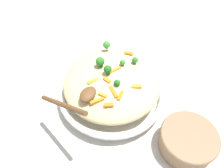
{
  "coord_description": "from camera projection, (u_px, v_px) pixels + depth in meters",
  "views": [
    {
      "loc": [
        -0.39,
        -0.22,
        0.6
      ],
      "look_at": [
        0.0,
        0.0,
        0.07
      ],
      "focal_mm": 35.95,
      "sensor_mm": 36.0,
      "label": 1
    }
  ],
  "objects": [
    {
      "name": "ground_plane",
      "position": [
        112.0,
        97.0,
        0.75
      ],
      "size": [
        2.4,
        2.4,
        0.0
      ],
      "primitive_type": "plane",
      "color": "beige"
    },
    {
      "name": "serving_bowl",
      "position": [
        112.0,
        93.0,
        0.73
      ],
      "size": [
        0.35,
        0.35,
        0.05
      ],
      "color": "white",
      "rests_on": "ground_plane"
    },
    {
      "name": "pasta_mound",
      "position": [
        112.0,
        82.0,
        0.69
      ],
      "size": [
        0.3,
        0.3,
        0.08
      ],
      "primitive_type": "ellipsoid",
      "color": "#DBC689",
      "rests_on": "serving_bowl"
    },
    {
      "name": "carrot_piece_0",
      "position": [
        137.0,
        86.0,
        0.64
      ],
      "size": [
        0.02,
        0.03,
        0.01
      ],
      "primitive_type": "cube",
      "rotation": [
        0.0,
        0.0,
        2.1
      ],
      "color": "orange",
      "rests_on": "pasta_mound"
    },
    {
      "name": "carrot_piece_1",
      "position": [
        130.0,
        53.0,
        0.73
      ],
      "size": [
        0.02,
        0.03,
        0.01
      ],
      "primitive_type": "cube",
      "rotation": [
        0.0,
        0.0,
        1.83
      ],
      "color": "orange",
      "rests_on": "pasta_mound"
    },
    {
      "name": "carrot_piece_2",
      "position": [
        97.0,
        101.0,
        0.61
      ],
      "size": [
        0.04,
        0.03,
        0.01
      ],
      "primitive_type": "cube",
      "rotation": [
        0.0,
        0.0,
        5.65
      ],
      "color": "orange",
      "rests_on": "pasta_mound"
    },
    {
      "name": "carrot_piece_3",
      "position": [
        108.0,
        80.0,
        0.64
      ],
      "size": [
        0.01,
        0.03,
        0.01
      ],
      "primitive_type": "cube",
      "rotation": [
        0.0,
        0.0,
        1.36
      ],
      "color": "orange",
      "rests_on": "pasta_mound"
    },
    {
      "name": "carrot_piece_4",
      "position": [
        93.0,
        81.0,
        0.65
      ],
      "size": [
        0.03,
        0.03,
        0.01
      ],
      "primitive_type": "cube",
      "rotation": [
        0.0,
        0.0,
        5.76
      ],
      "color": "orange",
      "rests_on": "pasta_mound"
    },
    {
      "name": "carrot_piece_5",
      "position": [
        120.0,
        95.0,
        0.62
      ],
      "size": [
        0.03,
        0.01,
        0.01
      ],
      "primitive_type": "cube",
      "rotation": [
        0.0,
        0.0,
        3.26
      ],
      "color": "orange",
      "rests_on": "pasta_mound"
    },
    {
      "name": "carrot_piece_6",
      "position": [
        113.0,
        92.0,
        0.62
      ],
      "size": [
        0.03,
        0.04,
        0.01
      ],
      "primitive_type": "cube",
      "rotation": [
        0.0,
        0.0,
        4.11
      ],
      "color": "orange",
      "rests_on": "pasta_mound"
    },
    {
      "name": "carrot_piece_7",
      "position": [
        116.0,
        71.0,
        0.67
      ],
      "size": [
        0.04,
        0.02,
        0.01
      ],
      "primitive_type": "cube",
      "rotation": [
        0.0,
        0.0,
        2.69
      ],
      "color": "orange",
      "rests_on": "pasta_mound"
    },
    {
      "name": "carrot_piece_8",
      "position": [
        109.0,
        105.0,
        0.6
      ],
      "size": [
        0.02,
        0.03,
        0.01
      ],
      "primitive_type": "cube",
      "rotation": [
        0.0,
        0.0,
        2.17
      ],
      "color": "orange",
      "rests_on": "pasta_mound"
    },
    {
      "name": "carrot_piece_9",
      "position": [
        103.0,
        95.0,
        0.62
      ],
      "size": [
        0.01,
        0.03,
        0.01
      ],
      "primitive_type": "cube",
      "rotation": [
        0.0,
        0.0,
        4.71
      ],
      "color": "orange",
      "rests_on": "pasta_mound"
    },
    {
      "name": "broccoli_floret_0",
      "position": [
        117.0,
        83.0,
        0.63
      ],
      "size": [
        0.02,
        0.02,
        0.02
      ],
      "color": "#205B1C",
      "rests_on": "pasta_mound"
    },
    {
      "name": "broccoli_floret_1",
      "position": [
        123.0,
        62.0,
        0.68
      ],
      "size": [
        0.02,
        0.02,
        0.02
      ],
      "color": "#377928",
      "rests_on": "pasta_mound"
    },
    {
      "name": "broccoli_floret_2",
      "position": [
        107.0,
        45.0,
        0.74
      ],
      "size": [
        0.02,
        0.02,
        0.03
      ],
      "color": "#377928",
      "rests_on": "pasta_mound"
    },
    {
      "name": "broccoli_floret_3",
      "position": [
        135.0,
        60.0,
        0.69
      ],
      "size": [
        0.02,
        0.02,
        0.02
      ],
      "color": "#296820",
      "rests_on": "pasta_mound"
    },
    {
      "name": "broccoli_floret_4",
      "position": [
        108.0,
        69.0,
        0.65
      ],
      "size": [
        0.02,
        0.02,
        0.03
      ],
      "color": "#205B1C",
      "rests_on": "pasta_mound"
    },
    {
      "name": "broccoli_floret_5",
      "position": [
        100.0,
        62.0,
        0.67
      ],
      "size": [
        0.03,
        0.03,
        0.04
      ],
      "color": "#296820",
      "rests_on": "pasta_mound"
    },
    {
      "name": "serving_spoon",
      "position": [
        78.0,
        98.0,
        0.58
      ],
      "size": [
        0.13,
        0.17,
        0.1
      ],
      "color": "brown",
      "rests_on": "pasta_mound"
    },
    {
      "name": "companion_bowl",
      "position": [
        188.0,
        140.0,
        0.61
      ],
      "size": [
        0.16,
        0.16,
        0.07
      ],
      "color": "#8C6B4C",
      "rests_on": "ground_plane"
    }
  ]
}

